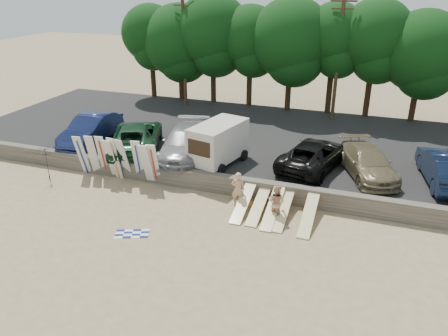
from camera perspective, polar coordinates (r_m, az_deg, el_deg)
The scene contains 32 objects.
ground at distance 20.19m, azimuth 2.69°, elevation -7.73°, with size 120.00×120.00×0.00m, color tan.
seawall at distance 22.48m, azimuth 4.94°, elevation -2.85°, with size 44.00×0.50×1.00m, color #6B6356.
parking_lot at distance 29.28m, azimuth 8.71°, elevation 3.13°, with size 44.00×14.50×0.70m, color #282828.
treeline at distance 34.81m, azimuth 10.11°, elevation 16.27°, with size 32.49×6.47×9.09m.
utility_poles at distance 33.05m, azimuth 14.71°, elevation 14.13°, with size 25.80×0.26×9.00m.
box_trailer at distance 24.52m, azimuth -0.75°, elevation 3.47°, with size 2.78×4.06×2.38m.
car_0 at distance 29.19m, azimuth -16.95°, elevation 4.86°, with size 1.88×5.40×1.78m, color #151F4C.
car_1 at distance 27.32m, azimuth -11.41°, elevation 4.10°, with size 2.85×6.18×1.72m, color #143720.
car_2 at distance 25.83m, azimuth -5.14°, elevation 3.32°, with size 2.40×5.89×1.71m, color gray.
car_3 at distance 24.69m, azimuth 11.63°, elevation 1.72°, with size 2.56×5.56×1.54m, color black.
car_4 at distance 24.47m, azimuth 18.27°, elevation 0.70°, with size 2.10×5.16×1.50m, color #796C4D.
car_5 at distance 25.03m, azimuth 26.99°, elevation 0.09°, with size 1.87×5.36×1.77m, color black.
surfboard_upright_0 at distance 25.99m, azimuth -18.04°, elevation 1.61°, with size 0.50×0.06×2.60m, color silver.
surfboard_upright_1 at distance 25.71m, azimuth -16.73°, elevation 1.59°, with size 0.50×0.06×2.60m, color silver.
surfboard_upright_2 at distance 25.45m, azimuth -15.51°, elevation 1.51°, with size 0.50×0.06×2.60m, color silver.
surfboard_upright_3 at distance 24.96m, azimuth -14.52°, elevation 1.12°, with size 0.50×0.06×2.60m, color silver.
surfboard_upright_4 at distance 24.91m, azimuth -14.07°, elevation 1.21°, with size 0.50×0.06×2.60m, color silver.
surfboard_upright_5 at distance 24.71m, azimuth -12.93°, elevation 1.09°, with size 0.50×0.06×2.60m, color silver.
surfboard_upright_6 at distance 24.30m, azimuth -11.12°, elevation 0.89°, with size 0.50×0.06×2.60m, color silver.
surfboard_upright_7 at distance 23.77m, azimuth -9.14°, elevation 0.47°, with size 0.50×0.06×2.60m, color silver.
surfboard_upright_8 at distance 23.84m, azimuth -10.03°, elevation 0.45°, with size 0.50×0.06×2.60m, color silver.
surfboard_low_0 at distance 21.30m, azimuth 2.56°, elevation -4.47°, with size 0.56×3.00×0.07m, color beige.
surfboard_low_1 at distance 21.21m, azimuth 4.56°, elevation -4.86°, with size 0.56×3.00×0.07m, color beige.
surfboard_low_2 at distance 20.85m, azimuth 6.38°, elevation -5.22°, with size 0.56×3.00×0.07m, color beige.
surfboard_low_3 at distance 20.89m, azimuth 7.71°, elevation -5.44°, with size 0.56×3.00×0.07m, color beige.
surfboard_low_4 at distance 20.61m, azimuth 11.00°, elevation -6.04°, with size 0.56×3.00×0.07m, color beige.
beachgoer_a at distance 21.50m, azimuth 1.85°, elevation -2.81°, with size 0.67×0.44×1.84m, color tan.
beachgoer_b at distance 20.57m, azimuth 6.84°, elevation -4.44°, with size 0.85×0.66×1.75m, color tan.
cooler at distance 21.68m, azimuth 4.37°, elevation -4.91°, with size 0.38×0.30×0.32m, color #227E32.
gear_bag at distance 21.84m, azimuth 3.82°, elevation -4.81°, with size 0.30×0.25×0.22m, color orange.
beach_towel at distance 20.11m, azimuth -11.92°, elevation -8.40°, with size 1.50×1.50×0.00m, color white.
beach_umbrella at distance 26.09m, azimuth -22.02°, elevation 0.48°, with size 2.16×2.20×1.98m, color black.
Camera 1 is at (4.82, -16.53, 10.54)m, focal length 35.00 mm.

